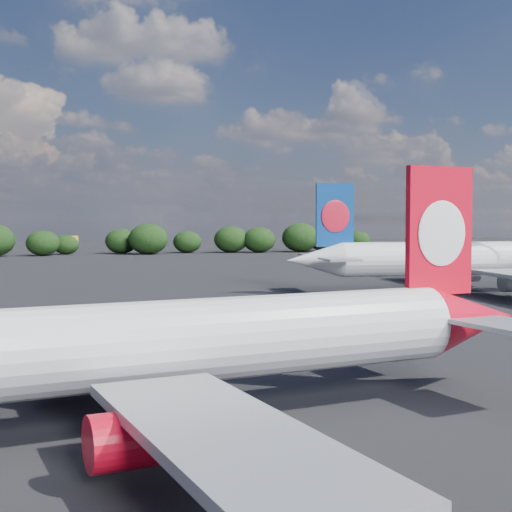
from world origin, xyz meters
name	(u,v)px	position (x,y,z in m)	size (l,w,h in m)	color
ground	(19,303)	(0.00, 60.00, 0.00)	(500.00, 500.00, 0.00)	black
qantas_airliner	(196,343)	(9.65, 2.08, 4.15)	(41.72, 39.78, 13.62)	silver
china_southern_airliner	(454,260)	(58.94, 54.88, 4.67)	(47.06, 44.82, 15.35)	silver
billboard_yellow	(70,241)	(12.00, 182.00, 3.87)	(5.00, 0.30, 5.50)	gold
horizon_treeline	(61,241)	(9.41, 179.29, 4.01)	(203.49, 16.46, 9.10)	black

